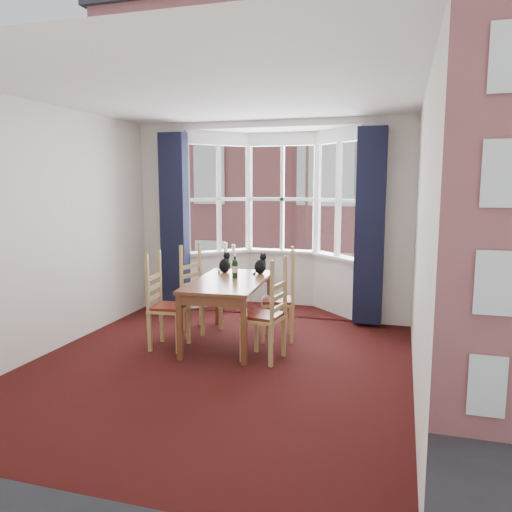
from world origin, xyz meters
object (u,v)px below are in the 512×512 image
at_px(cat_right, 261,266).
at_px(candle_short, 233,248).
at_px(chair_left_far, 196,295).
at_px(candle_tall, 225,247).
at_px(chair_right_far, 285,302).
at_px(wine_bottle, 235,268).
at_px(cat_left, 225,264).
at_px(dining_table, 229,287).
at_px(chair_right_near, 271,318).
at_px(chair_left_near, 162,308).

xyz_separation_m(cat_right, candle_short, (-0.80, 1.24, 0.05)).
xyz_separation_m(chair_left_far, candle_tall, (-0.08, 1.35, 0.47)).
bearing_deg(candle_short, cat_right, -57.27).
bearing_deg(chair_right_far, candle_tall, 132.44).
bearing_deg(candle_short, wine_bottle, -70.35).
xyz_separation_m(chair_right_far, cat_left, (-0.85, 0.17, 0.40)).
bearing_deg(candle_tall, wine_bottle, -66.16).
distance_m(chair_left_far, cat_right, 0.94).
bearing_deg(dining_table, cat_left, 115.05).
bearing_deg(wine_bottle, cat_right, 58.86).
xyz_separation_m(dining_table, chair_right_near, (0.65, -0.48, -0.21)).
xyz_separation_m(cat_left, wine_bottle, (0.25, -0.33, 0.02)).
distance_m(dining_table, chair_left_far, 0.73).
bearing_deg(chair_right_near, chair_right_far, 91.93).
distance_m(chair_left_near, chair_left_far, 0.79).
bearing_deg(cat_right, chair_right_near, -67.97).
distance_m(cat_left, wine_bottle, 0.41).
height_order(cat_left, candle_tall, cat_left).
distance_m(dining_table, chair_right_far, 0.73).
height_order(chair_left_far, candle_tall, candle_tall).
distance_m(chair_left_near, cat_right, 1.38).
height_order(chair_left_near, chair_left_far, same).
height_order(chair_left_near, wine_bottle, wine_bottle).
bearing_deg(chair_left_far, wine_bottle, -20.12).
bearing_deg(cat_left, chair_left_far, -164.62).
bearing_deg(chair_right_near, dining_table, 143.67).
relative_size(chair_left_near, candle_short, 8.77).
xyz_separation_m(chair_left_near, candle_short, (0.15, 2.16, 0.45)).
bearing_deg(chair_left_near, cat_left, 61.64).
bearing_deg(candle_tall, dining_table, -68.76).
bearing_deg(candle_short, chair_left_far, -91.86).
xyz_separation_m(chair_right_far, candle_tall, (-1.30, 1.42, 0.47)).
bearing_deg(cat_right, cat_left, -175.18).
height_order(dining_table, chair_left_far, chair_left_far).
distance_m(chair_left_far, wine_bottle, 0.78).
bearing_deg(cat_left, cat_right, 4.82).
distance_m(dining_table, candle_tall, 1.87).
relative_size(chair_right_far, candle_short, 8.77).
bearing_deg(chair_left_near, chair_right_far, 28.32).
xyz_separation_m(dining_table, chair_left_far, (-0.59, 0.38, -0.21)).
bearing_deg(chair_right_far, cat_left, 168.79).
relative_size(chair_left_near, cat_left, 3.34).
bearing_deg(chair_left_far, chair_right_near, -34.48).
distance_m(chair_right_near, candle_short, 2.58).
bearing_deg(chair_right_near, chair_left_near, 176.82).
height_order(dining_table, chair_right_far, chair_right_far).
xyz_separation_m(dining_table, wine_bottle, (0.03, 0.15, 0.21)).
height_order(dining_table, chair_left_near, chair_left_near).
bearing_deg(wine_bottle, candle_tall, 113.84).
bearing_deg(chair_right_near, candle_tall, 120.95).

